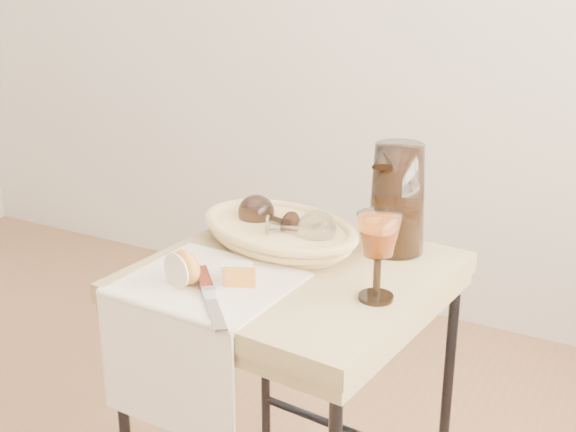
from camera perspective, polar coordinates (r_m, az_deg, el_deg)
The scene contains 10 objects.
side_table at distance 1.77m, azimuth 0.32°, elevation -14.77°, with size 0.58×0.58×0.73m, color brown, non-canonical shape.
tea_towel at distance 1.52m, azimuth -5.91°, elevation -4.94°, with size 0.31×0.28×0.01m, color #FEF1CC.
bread_basket at distance 1.69m, azimuth -0.65°, elevation -1.34°, with size 0.35×0.24×0.05m, color tan, non-canonical shape.
goblet_lying_a at distance 1.71m, azimuth -1.31°, elevation -0.10°, with size 0.14×0.08×0.08m, color #34231E, non-canonical shape.
goblet_lying_b at distance 1.64m, azimuth 0.58°, elevation -0.95°, with size 0.14×0.08×0.08m, color white, non-canonical shape.
pitcher at distance 1.65m, azimuth 8.11°, elevation 1.31°, with size 0.16×0.24×0.28m, color black, non-canonical shape.
wine_goblet at distance 1.43m, azimuth 6.67°, elevation -3.04°, with size 0.08×0.08×0.17m, color white, non-canonical shape.
apple_half at distance 1.50m, azimuth -7.63°, elevation -3.79°, with size 0.08×0.04×0.07m, color red.
apple_wedge at distance 1.50m, azimuth -3.86°, elevation -4.27°, with size 0.06×0.03×0.04m, color beige.
table_knife at distance 1.45m, azimuth -5.88°, elevation -5.71°, with size 0.25×0.03×0.02m, color silver, non-canonical shape.
Camera 1 is at (1.29, -0.81, 1.38)m, focal length 47.94 mm.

